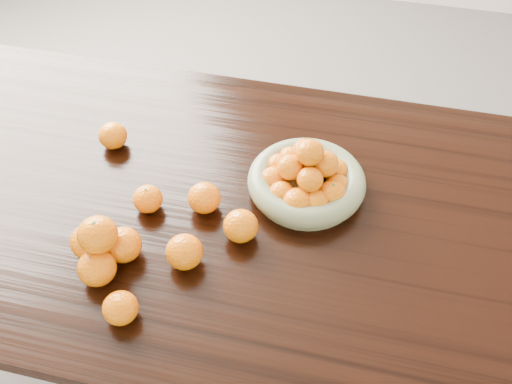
% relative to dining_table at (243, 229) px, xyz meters
% --- Properties ---
extents(ground, '(5.00, 5.00, 0.00)m').
position_rel_dining_table_xyz_m(ground, '(0.00, 0.00, -0.66)').
color(ground, '#4F4C4A').
rests_on(ground, ground).
extents(dining_table, '(2.00, 1.00, 0.75)m').
position_rel_dining_table_xyz_m(dining_table, '(0.00, 0.00, 0.00)').
color(dining_table, black).
rests_on(dining_table, ground).
extents(fruit_bowl, '(0.29, 0.29, 0.16)m').
position_rel_dining_table_xyz_m(fruit_bowl, '(0.14, 0.08, 0.13)').
color(fruit_bowl, '#747D5B').
rests_on(fruit_bowl, dining_table).
extents(orange_pyramid, '(0.16, 0.15, 0.14)m').
position_rel_dining_table_xyz_m(orange_pyramid, '(-0.25, -0.23, 0.14)').
color(orange_pyramid, orange).
rests_on(orange_pyramid, dining_table).
extents(loose_orange_0, '(0.07, 0.07, 0.07)m').
position_rel_dining_table_xyz_m(loose_orange_0, '(-0.22, -0.06, 0.12)').
color(loose_orange_0, orange).
rests_on(loose_orange_0, dining_table).
extents(loose_orange_1, '(0.07, 0.07, 0.07)m').
position_rel_dining_table_xyz_m(loose_orange_1, '(-0.16, -0.35, 0.12)').
color(loose_orange_1, orange).
rests_on(loose_orange_1, dining_table).
extents(loose_orange_2, '(0.08, 0.08, 0.07)m').
position_rel_dining_table_xyz_m(loose_orange_2, '(0.02, -0.09, 0.13)').
color(loose_orange_2, orange).
rests_on(loose_orange_2, dining_table).
extents(loose_orange_3, '(0.08, 0.08, 0.07)m').
position_rel_dining_table_xyz_m(loose_orange_3, '(-0.38, 0.13, 0.12)').
color(loose_orange_3, orange).
rests_on(loose_orange_3, dining_table).
extents(loose_orange_4, '(0.08, 0.08, 0.07)m').
position_rel_dining_table_xyz_m(loose_orange_4, '(-0.09, -0.03, 0.13)').
color(loose_orange_4, orange).
rests_on(loose_orange_4, dining_table).
extents(loose_orange_5, '(0.08, 0.08, 0.08)m').
position_rel_dining_table_xyz_m(loose_orange_5, '(-0.08, -0.19, 0.13)').
color(loose_orange_5, orange).
rests_on(loose_orange_5, dining_table).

